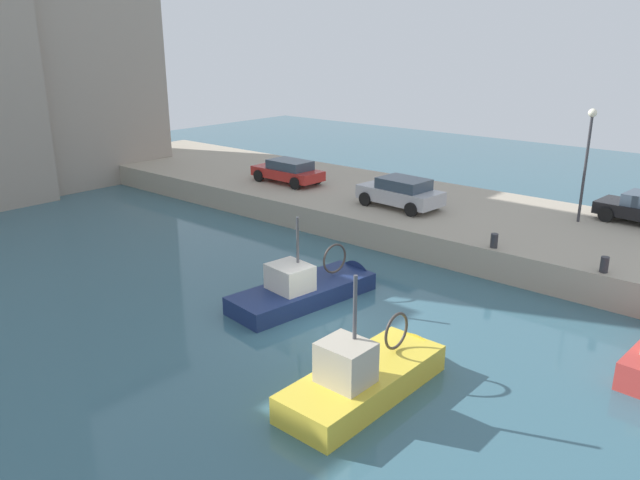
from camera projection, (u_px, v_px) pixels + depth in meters
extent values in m
plane|color=#386070|center=(330.00, 326.00, 19.79)|extent=(80.00, 80.00, 0.00)
cube|color=#ADA08C|center=(492.00, 228.00, 27.92)|extent=(9.00, 56.00, 1.20)
cube|color=navy|center=(303.00, 301.00, 21.69)|extent=(5.60, 2.60, 1.23)
cone|color=navy|center=(364.00, 280.00, 23.62)|extent=(1.12, 1.81, 1.71)
cube|color=#9E7A51|center=(303.00, 286.00, 21.51)|extent=(5.36, 2.42, 0.08)
cube|color=beige|center=(290.00, 277.00, 21.00)|extent=(1.38, 1.54, 0.90)
cylinder|color=#4C4C51|center=(298.00, 253.00, 20.98)|extent=(0.10, 0.10, 2.55)
torus|color=#3F3833|center=(335.00, 259.00, 22.26)|extent=(1.12, 0.23, 1.12)
sphere|color=white|center=(248.00, 300.00, 21.34)|extent=(0.32, 0.32, 0.32)
cube|color=gold|center=(364.00, 395.00, 16.01)|extent=(5.02, 1.90, 1.47)
cone|color=gold|center=(423.00, 354.00, 18.04)|extent=(0.93, 1.65, 1.63)
cube|color=#9E7A51|center=(364.00, 372.00, 15.80)|extent=(4.82, 1.75, 0.08)
cube|color=#B7AD99|center=(346.00, 363.00, 15.08)|extent=(1.11, 1.24, 1.08)
cylinder|color=#4C4C51|center=(355.00, 328.00, 15.06)|extent=(0.10, 0.10, 2.78)
torus|color=#3F3833|center=(396.00, 331.00, 16.60)|extent=(1.06, 0.10, 1.05)
sphere|color=white|center=(296.00, 397.00, 15.50)|extent=(0.32, 0.32, 0.32)
sphere|color=white|center=(623.00, 366.00, 16.91)|extent=(0.32, 0.32, 0.32)
cylinder|color=black|center=(606.00, 214.00, 26.72)|extent=(0.27, 0.66, 0.64)
cylinder|color=black|center=(622.00, 207.00, 27.91)|extent=(0.27, 0.66, 0.64)
cube|color=red|center=(287.00, 173.00, 33.85)|extent=(1.80, 4.19, 0.52)
cube|color=#384756|center=(290.00, 165.00, 33.56)|extent=(1.54, 2.36, 0.48)
cylinder|color=black|center=(259.00, 176.00, 34.22)|extent=(0.24, 0.65, 0.64)
cylinder|color=black|center=(280.00, 171.00, 35.41)|extent=(0.24, 0.65, 0.64)
cylinder|color=black|center=(295.00, 183.00, 32.43)|extent=(0.24, 0.65, 0.64)
cylinder|color=black|center=(317.00, 178.00, 33.61)|extent=(0.24, 0.65, 0.64)
cube|color=#B7B7BC|center=(400.00, 195.00, 28.91)|extent=(2.10, 4.09, 0.64)
cube|color=#384756|center=(404.00, 184.00, 28.60)|extent=(1.75, 2.34, 0.49)
cylinder|color=black|center=(365.00, 199.00, 29.30)|extent=(0.27, 0.66, 0.64)
cylinder|color=black|center=(389.00, 192.00, 30.51)|extent=(0.27, 0.66, 0.64)
cylinder|color=black|center=(411.00, 209.00, 27.49)|extent=(0.27, 0.66, 0.64)
cylinder|color=black|center=(435.00, 202.00, 28.70)|extent=(0.27, 0.66, 0.64)
cylinder|color=#2D2D33|center=(604.00, 265.00, 20.95)|extent=(0.28, 0.28, 0.55)
cylinder|color=#2D2D33|center=(494.00, 241.00, 23.42)|extent=(0.28, 0.28, 0.55)
cylinder|color=#38383D|center=(585.00, 170.00, 26.13)|extent=(0.12, 0.12, 4.50)
sphere|color=#F2EACC|center=(593.00, 113.00, 25.38)|extent=(0.36, 0.36, 0.36)
cube|color=#A39384|center=(53.00, 66.00, 38.11)|extent=(10.95, 7.89, 14.29)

